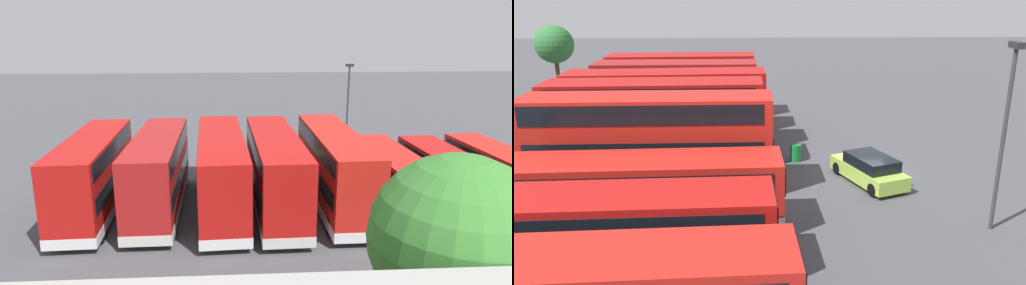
% 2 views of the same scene
% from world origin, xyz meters
% --- Properties ---
extents(ground_plane, '(140.00, 140.00, 0.00)m').
position_xyz_m(ground_plane, '(0.00, 0.00, 0.00)').
color(ground_plane, '#47474C').
extents(bus_single_deck_near_end, '(3.11, 11.55, 2.95)m').
position_xyz_m(bus_single_deck_near_end, '(-12.77, 10.09, 1.62)').
color(bus_single_deck_near_end, red).
rests_on(bus_single_deck_near_end, ground).
extents(bus_single_deck_second, '(3.00, 11.88, 2.95)m').
position_xyz_m(bus_single_deck_second, '(-9.01, 10.76, 1.62)').
color(bus_single_deck_second, '#B71411').
rests_on(bus_single_deck_second, ground).
extents(bus_single_deck_third, '(2.98, 11.11, 2.95)m').
position_xyz_m(bus_single_deck_third, '(-5.63, 9.92, 1.62)').
color(bus_single_deck_third, red).
rests_on(bus_single_deck_third, ground).
extents(bus_double_decker_fourth, '(2.71, 11.50, 4.55)m').
position_xyz_m(bus_double_decker_fourth, '(-1.57, 10.41, 2.45)').
color(bus_double_decker_fourth, red).
rests_on(bus_double_decker_fourth, ground).
extents(bus_double_decker_fifth, '(2.90, 11.52, 4.55)m').
position_xyz_m(bus_double_decker_fifth, '(2.05, 10.77, 2.45)').
color(bus_double_decker_fifth, '#B71411').
rests_on(bus_double_decker_fifth, ground).
extents(bus_double_decker_sixth, '(3.13, 11.73, 4.55)m').
position_xyz_m(bus_double_decker_sixth, '(5.19, 10.65, 2.45)').
color(bus_double_decker_sixth, '#B71411').
rests_on(bus_double_decker_sixth, ground).
extents(bus_double_decker_seventh, '(2.70, 10.59, 4.55)m').
position_xyz_m(bus_double_decker_seventh, '(8.86, 10.60, 2.45)').
color(bus_double_decker_seventh, '#A51919').
rests_on(bus_double_decker_seventh, ground).
extents(bus_double_decker_far_end, '(2.92, 10.60, 4.55)m').
position_xyz_m(bus_double_decker_far_end, '(12.54, 10.76, 2.45)').
color(bus_double_decker_far_end, '#B71411').
rests_on(bus_double_decker_far_end, ground).
extents(car_hatchback_silver, '(4.68, 3.28, 1.43)m').
position_xyz_m(car_hatchback_silver, '(-1.08, -0.09, 0.70)').
color(car_hatchback_silver, '#A5D14C').
rests_on(car_hatchback_silver, ground).
extents(lamp_post_tall, '(0.70, 0.30, 7.40)m').
position_xyz_m(lamp_post_tall, '(-6.09, -3.90, 4.37)').
color(lamp_post_tall, '#38383D').
rests_on(lamp_post_tall, ground).
extents(waste_bin_yellow, '(0.60, 0.60, 0.95)m').
position_xyz_m(waste_bin_yellow, '(2.22, 3.26, 0.47)').
color(waste_bin_yellow, '#197F33').
rests_on(waste_bin_yellow, ground).
extents(tree_midleft, '(4.71, 4.71, 7.50)m').
position_xyz_m(tree_midleft, '(-1.33, 25.18, 5.13)').
color(tree_midleft, '#4C3823').
rests_on(tree_midleft, ground).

